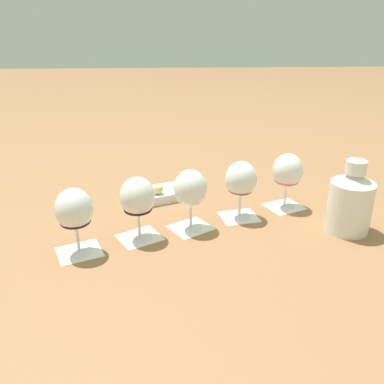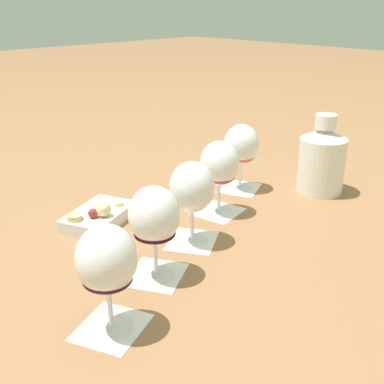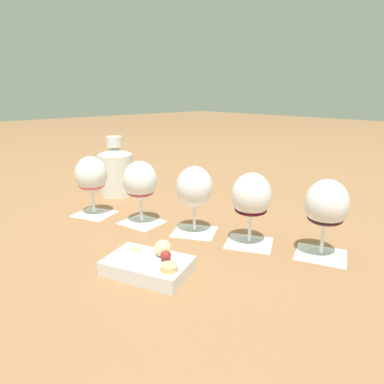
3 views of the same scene
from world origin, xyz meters
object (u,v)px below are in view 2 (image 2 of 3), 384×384
(wine_glass_0, at_px, (241,147))
(snack_dish, at_px, (99,216))
(wine_glass_3, at_px, (154,219))
(wine_glass_4, at_px, (107,263))
(wine_glass_1, at_px, (219,167))
(ceramic_vase, at_px, (322,159))
(wine_glass_2, at_px, (192,191))

(wine_glass_0, bearing_deg, snack_dish, -12.16)
(wine_glass_0, xyz_separation_m, snack_dish, (0.39, -0.08, -0.10))
(wine_glass_3, relative_size, wine_glass_4, 1.00)
(wine_glass_1, relative_size, wine_glass_3, 1.00)
(snack_dish, bearing_deg, wine_glass_1, 148.04)
(ceramic_vase, bearing_deg, wine_glass_1, -18.54)
(wine_glass_0, bearing_deg, wine_glass_4, 22.09)
(wine_glass_0, xyz_separation_m, wine_glass_1, (0.15, 0.06, -0.00))
(wine_glass_2, relative_size, wine_glass_4, 1.00)
(wine_glass_2, distance_m, snack_dish, 0.24)
(wine_glass_0, height_order, wine_glass_1, same)
(wine_glass_1, bearing_deg, snack_dish, -31.96)
(wine_glass_0, distance_m, wine_glass_2, 0.32)
(ceramic_vase, distance_m, snack_dish, 0.57)
(wine_glass_2, xyz_separation_m, ceramic_vase, (-0.43, 0.03, -0.02))
(ceramic_vase, height_order, snack_dish, ceramic_vase)
(ceramic_vase, bearing_deg, wine_glass_2, -4.63)
(wine_glass_2, xyz_separation_m, wine_glass_3, (0.14, 0.05, 0.00))
(wine_glass_1, relative_size, wine_glass_4, 1.00)
(wine_glass_1, distance_m, wine_glass_2, 0.16)
(wine_glass_3, height_order, ceramic_vase, ceramic_vase)
(wine_glass_0, height_order, ceramic_vase, ceramic_vase)
(wine_glass_3, xyz_separation_m, snack_dish, (-0.05, -0.25, -0.10))
(wine_glass_2, relative_size, snack_dish, 0.88)
(wine_glass_0, distance_m, wine_glass_4, 0.63)
(wine_glass_3, xyz_separation_m, wine_glass_4, (0.15, 0.07, -0.00))
(wine_glass_1, height_order, snack_dish, wine_glass_1)
(wine_glass_2, xyz_separation_m, wine_glass_4, (0.29, 0.11, 0.00))
(wine_glass_3, bearing_deg, wine_glass_4, 24.30)
(wine_glass_1, bearing_deg, wine_glass_0, -157.43)
(wine_glass_2, bearing_deg, wine_glass_1, -157.71)
(wine_glass_0, distance_m, ceramic_vase, 0.21)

